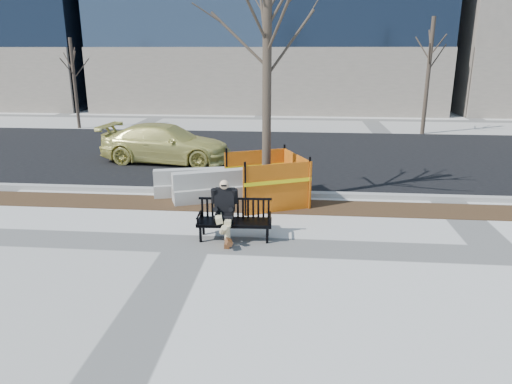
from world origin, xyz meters
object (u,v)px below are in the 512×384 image
(tree_fence, at_px, (266,202))
(jersey_barrier_left, at_px, (203,194))
(bench, at_px, (235,239))
(sedan, at_px, (167,162))
(seated_man, at_px, (225,238))
(jersey_barrier_right, at_px, (227,199))

(tree_fence, bearing_deg, jersey_barrier_left, 163.73)
(tree_fence, bearing_deg, bench, -100.80)
(sedan, height_order, jersey_barrier_left, sedan)
(bench, distance_m, seated_man, 0.22)
(jersey_barrier_right, bearing_deg, sedan, 101.80)
(sedan, relative_size, jersey_barrier_right, 1.61)
(jersey_barrier_right, bearing_deg, seated_man, -104.23)
(tree_fence, bearing_deg, jersey_barrier_right, 170.48)
(sedan, distance_m, jersey_barrier_right, 5.00)
(jersey_barrier_left, bearing_deg, tree_fence, -30.39)
(bench, bearing_deg, jersey_barrier_right, 99.43)
(jersey_barrier_right, bearing_deg, jersey_barrier_left, 132.45)
(bench, height_order, sedan, sedan)
(seated_man, distance_m, sedan, 7.55)
(seated_man, distance_m, jersey_barrier_left, 3.24)
(seated_man, bearing_deg, tree_fence, 71.69)
(tree_fence, relative_size, jersey_barrier_right, 2.34)
(tree_fence, xyz_separation_m, jersey_barrier_right, (-1.08, 0.18, 0.00))
(seated_man, bearing_deg, bench, -11.40)
(bench, distance_m, sedan, 7.67)
(seated_man, xyz_separation_m, sedan, (-3.16, 6.86, 0.00))
(sedan, distance_m, jersey_barrier_left, 4.33)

